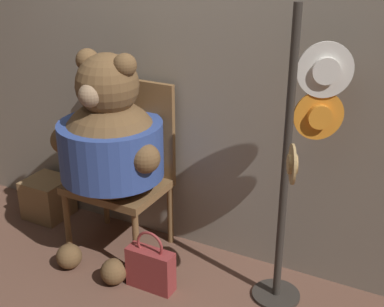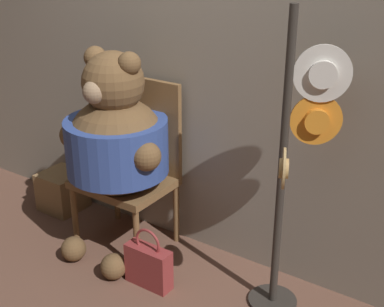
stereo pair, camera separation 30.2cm
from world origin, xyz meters
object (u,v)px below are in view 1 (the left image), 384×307
object	(u,v)px
teddy_bear	(110,143)
hat_display_rack	(299,159)
chair	(125,162)
handbag_on_ground	(151,268)

from	to	relation	value
teddy_bear	hat_display_rack	bearing A→B (deg)	4.20
chair	handbag_on_ground	xyz separation A→B (m)	(0.42, -0.38, -0.45)
chair	handbag_on_ground	distance (m)	0.72
chair	hat_display_rack	xyz separation A→B (m)	(1.17, -0.09, 0.30)
teddy_bear	hat_display_rack	size ratio (longest dim) A/B	0.80
teddy_bear	handbag_on_ground	bearing A→B (deg)	-27.39
teddy_bear	handbag_on_ground	size ratio (longest dim) A/B	3.50
hat_display_rack	handbag_on_ground	xyz separation A→B (m)	(-0.76, -0.29, -0.75)
hat_display_rack	teddy_bear	bearing A→B (deg)	-175.80
hat_display_rack	handbag_on_ground	distance (m)	1.10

